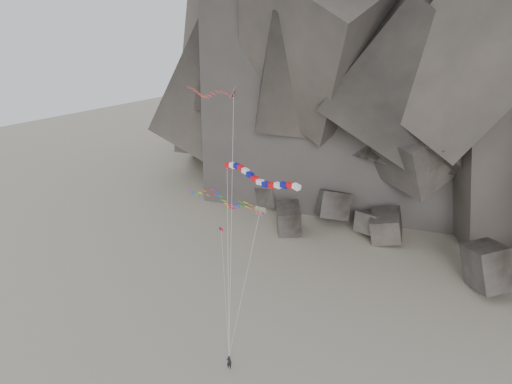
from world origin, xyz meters
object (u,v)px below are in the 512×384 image
Objects in this scene: kite_flyer at (229,361)px; banner_kite at (259,178)px; delta_kite at (207,92)px; pennant_kite at (222,249)px; parafoil_kite at (220,198)px.

kite_flyer is 0.09× the size of banner_kite.
delta_kite is 18.79m from pennant_kite.
delta_kite reaches higher than pennant_kite.
kite_flyer is at bearing -32.91° from pennant_kite.
banner_kite is at bearing -37.46° from delta_kite.
banner_kite is at bearing -123.88° from kite_flyer.
pennant_kite is (7.43, -5.79, -16.26)m from delta_kite.
banner_kite is (11.98, -4.76, -6.78)m from delta_kite.
kite_flyer is 0.07× the size of delta_kite.
pennant_kite is (-3.33, 2.80, 12.31)m from kite_flyer.
delta_kite is (-10.76, 8.59, 28.57)m from kite_flyer.
kite_flyer is at bearing -40.15° from parafoil_kite.
pennant_kite is at bearing -42.38° from parafoil_kite.
banner_kite is 1.55× the size of pennant_kite.
kite_flyer is 19.13m from parafoil_kite.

